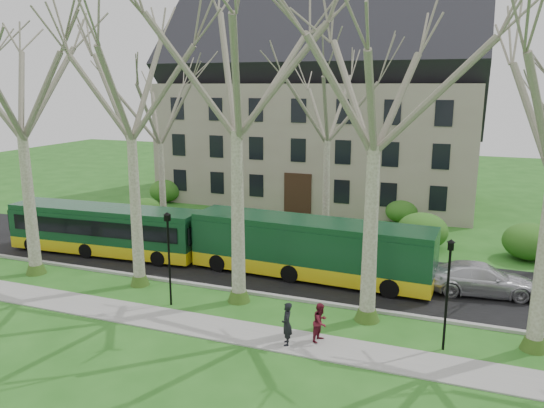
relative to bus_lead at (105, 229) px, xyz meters
The scene contains 14 objects.
ground 14.26m from the bus_lead, 17.07° to the right, with size 120.00×120.00×0.00m, color #25601B.
sidewalk 15.17m from the bus_lead, 26.18° to the right, with size 70.00×2.00×0.06m, color gray.
road 13.70m from the bus_lead, ahead, with size 80.00×8.00×0.06m, color black.
curb 13.89m from the bus_lead, 11.11° to the right, with size 80.00×0.25×0.14m, color #A5A39E.
building 22.21m from the bus_lead, 69.16° to the left, with size 26.50×12.20×16.00m.
tree_row_verge 15.11m from the bus_lead, 15.91° to the right, with size 49.00×7.00×14.00m.
tree_row_far 14.70m from the bus_lead, 29.24° to the left, with size 33.00×7.00×12.00m.
lamp_row 14.54m from the bus_lead, 20.85° to the right, with size 36.22×0.22×4.30m.
hedges 13.27m from the bus_lead, 47.92° to the left, with size 30.60×8.60×2.00m.
bus_lead is the anchor object (origin of this frame).
bus_follow 12.52m from the bus_lead, ahead, with size 12.66×2.64×3.16m, color #113D21, non-canonical shape.
sedan 20.96m from the bus_lead, ahead, with size 2.08×5.12×1.49m, color silver.
pedestrian_a 15.51m from the bus_lead, 26.80° to the right, with size 0.62×0.41×1.70m, color black.
pedestrian_b 16.23m from the bus_lead, 22.60° to the right, with size 0.76×0.59×1.56m, color maroon.
Camera 1 is at (6.40, -20.73, 9.93)m, focal length 35.00 mm.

